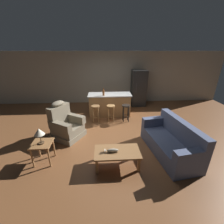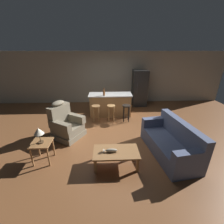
# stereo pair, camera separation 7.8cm
# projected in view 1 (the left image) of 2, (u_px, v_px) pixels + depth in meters

# --- Properties ---
(ground_plane) EXTENTS (12.00, 12.00, 0.00)m
(ground_plane) POSITION_uv_depth(u_px,v_px,m) (112.00, 130.00, 5.39)
(ground_plane) COLOR brown
(back_wall) EXTENTS (12.00, 0.05, 2.60)m
(back_wall) POSITION_uv_depth(u_px,v_px,m) (108.00, 78.00, 7.75)
(back_wall) COLOR #A89E89
(back_wall) RESTS_ON ground_plane
(coffee_table) EXTENTS (1.10, 0.60, 0.42)m
(coffee_table) POSITION_uv_depth(u_px,v_px,m) (117.00, 153.00, 3.64)
(coffee_table) COLOR olive
(coffee_table) RESTS_ON ground_plane
(fish_figurine) EXTENTS (0.34, 0.10, 0.10)m
(fish_figurine) POSITION_uv_depth(u_px,v_px,m) (111.00, 151.00, 3.57)
(fish_figurine) COLOR #4C3823
(fish_figurine) RESTS_ON coffee_table
(couch) EXTENTS (1.11, 2.00, 0.94)m
(couch) POSITION_uv_depth(u_px,v_px,m) (171.00, 142.00, 4.11)
(couch) COLOR #4C5675
(couch) RESTS_ON ground_plane
(recliner_near_lamp) EXTENTS (1.15, 1.15, 1.20)m
(recliner_near_lamp) POSITION_uv_depth(u_px,v_px,m) (66.00, 125.00, 4.85)
(recliner_near_lamp) COLOR #756B56
(recliner_near_lamp) RESTS_ON ground_plane
(end_table) EXTENTS (0.48, 0.48, 0.56)m
(end_table) POSITION_uv_depth(u_px,v_px,m) (42.00, 146.00, 3.73)
(end_table) COLOR olive
(end_table) RESTS_ON ground_plane
(table_lamp) EXTENTS (0.24, 0.24, 0.41)m
(table_lamp) POSITION_uv_depth(u_px,v_px,m) (39.00, 132.00, 3.56)
(table_lamp) COLOR #4C3823
(table_lamp) RESTS_ON end_table
(kitchen_island) EXTENTS (1.80, 0.70, 0.95)m
(kitchen_island) POSITION_uv_depth(u_px,v_px,m) (110.00, 105.00, 6.44)
(kitchen_island) COLOR #9E7042
(kitchen_island) RESTS_ON ground_plane
(bar_stool_left) EXTENTS (0.32, 0.32, 0.68)m
(bar_stool_left) POSITION_uv_depth(u_px,v_px,m) (96.00, 111.00, 5.83)
(bar_stool_left) COLOR olive
(bar_stool_left) RESTS_ON ground_plane
(bar_stool_middle) EXTENTS (0.32, 0.32, 0.68)m
(bar_stool_middle) POSITION_uv_depth(u_px,v_px,m) (111.00, 110.00, 5.86)
(bar_stool_middle) COLOR #A87A47
(bar_stool_middle) RESTS_ON ground_plane
(bar_stool_right) EXTENTS (0.32, 0.32, 0.68)m
(bar_stool_right) POSITION_uv_depth(u_px,v_px,m) (126.00, 110.00, 5.90)
(bar_stool_right) COLOR black
(bar_stool_right) RESTS_ON ground_plane
(refrigerator) EXTENTS (0.70, 0.69, 1.76)m
(refrigerator) POSITION_uv_depth(u_px,v_px,m) (139.00, 88.00, 7.47)
(refrigerator) COLOR black
(refrigerator) RESTS_ON ground_plane
(bottle_tall_green) EXTENTS (0.09, 0.09, 0.31)m
(bottle_tall_green) POSITION_uv_depth(u_px,v_px,m) (103.00, 93.00, 6.02)
(bottle_tall_green) COLOR brown
(bottle_tall_green) RESTS_ON kitchen_island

